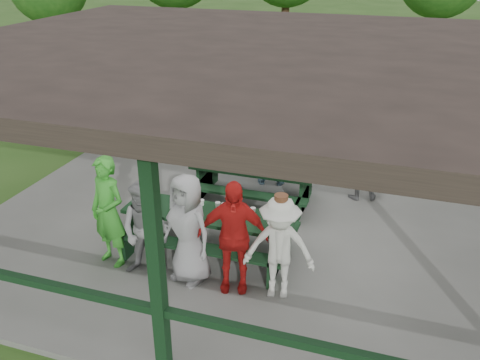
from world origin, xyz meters
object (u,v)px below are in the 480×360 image
(contestant_white_fedora, at_px, (279,248))
(picnic_table_near, at_px, (209,227))
(contestant_grey_left, at_px, (146,230))
(contestant_grey_mid, at_px, (188,229))
(contestant_green, at_px, (108,212))
(spectator_lblue, at_px, (272,148))
(farm_trailer, at_px, (271,83))
(spectator_blue, at_px, (217,133))
(pickup_truck, at_px, (357,93))
(contestant_red, at_px, (233,236))
(picnic_table_far, at_px, (253,180))
(spectator_grey, at_px, (362,164))

(contestant_white_fedora, bearing_deg, picnic_table_near, 143.03)
(contestant_grey_left, height_order, contestant_grey_mid, contestant_grey_mid)
(contestant_green, relative_size, contestant_white_fedora, 1.11)
(picnic_table_near, bearing_deg, spectator_lblue, 84.55)
(contestant_grey_mid, height_order, farm_trailer, contestant_grey_mid)
(contestant_white_fedora, bearing_deg, farm_trailer, 97.39)
(spectator_blue, height_order, farm_trailer, spectator_blue)
(contestant_grey_left, bearing_deg, contestant_grey_mid, 4.68)
(contestant_grey_mid, xyz_separation_m, farm_trailer, (-1.32, 9.63, -0.22))
(pickup_truck, bearing_deg, contestant_grey_left, 174.92)
(spectator_lblue, relative_size, spectator_blue, 0.97)
(picnic_table_near, relative_size, contestant_red, 1.59)
(picnic_table_far, height_order, pickup_truck, pickup_truck)
(contestant_red, height_order, spectator_blue, contestant_red)
(contestant_grey_left, distance_m, pickup_truck, 9.47)
(contestant_green, height_order, spectator_blue, contestant_green)
(contestant_grey_left, height_order, spectator_blue, spectator_blue)
(contestant_red, height_order, pickup_truck, contestant_red)
(contestant_green, height_order, pickup_truck, contestant_green)
(picnic_table_far, xyz_separation_m, contestant_white_fedora, (1.22, -2.75, 0.33))
(picnic_table_near, relative_size, contestant_white_fedora, 1.70)
(picnic_table_near, distance_m, spectator_blue, 3.61)
(contestant_red, relative_size, spectator_grey, 1.19)
(spectator_blue, relative_size, farm_trailer, 0.38)
(contestant_red, distance_m, spectator_grey, 3.89)
(spectator_lblue, bearing_deg, contestant_grey_left, 65.57)
(contestant_red, bearing_deg, picnic_table_far, 87.39)
(contestant_green, distance_m, farm_trailer, 9.60)
(picnic_table_far, bearing_deg, farm_trailer, 102.29)
(contestant_green, xyz_separation_m, contestant_red, (2.06, -0.02, -0.04))
(contestant_red, relative_size, spectator_blue, 1.06)
(contestant_white_fedora, relative_size, spectator_blue, 0.99)
(spectator_grey, bearing_deg, spectator_lblue, -19.66)
(picnic_table_near, xyz_separation_m, spectator_grey, (2.16, 2.83, 0.26))
(contestant_green, bearing_deg, spectator_blue, 103.78)
(contestant_white_fedora, bearing_deg, contestant_green, 171.60)
(contestant_grey_left, bearing_deg, picnic_table_near, 48.46)
(picnic_table_near, distance_m, contestant_grey_left, 1.15)
(contestant_green, xyz_separation_m, spectator_lblue, (1.65, 3.70, -0.12))
(contestant_red, bearing_deg, contestant_grey_left, 171.15)
(contestant_grey_mid, height_order, contestant_red, contestant_red)
(picnic_table_far, height_order, spectator_grey, spectator_grey)
(picnic_table_near, distance_m, farm_trailer, 8.95)
(picnic_table_near, height_order, contestant_grey_mid, contestant_grey_mid)
(picnic_table_near, height_order, contestant_red, contestant_red)
(contestant_grey_mid, relative_size, contestant_red, 0.99)
(contestant_white_fedora, distance_m, spectator_lblue, 3.86)
(contestant_red, distance_m, pickup_truck, 9.16)
(picnic_table_far, bearing_deg, spectator_lblue, 82.50)
(picnic_table_far, relative_size, farm_trailer, 0.56)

